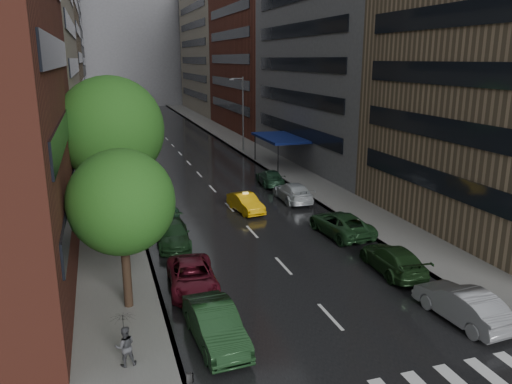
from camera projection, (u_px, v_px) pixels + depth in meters
ground at (377, 367)px, 18.80m from camera, size 220.00×220.00×0.00m
road at (175, 148)px, 64.84m from camera, size 14.00×140.00×0.01m
sidewalk_left at (103, 151)px, 62.20m from camera, size 4.00×140.00×0.15m
sidewalk_right at (242, 144)px, 67.45m from camera, size 4.00×140.00×0.15m
buildings_left at (44, 21)px, 64.42m from camera, size 8.00×108.00×38.00m
buildings_right at (268, 31)px, 71.50m from camera, size 8.05×109.10×36.00m
building_far at (131, 39)px, 123.31m from camera, size 40.00×14.00×32.00m
tree_near at (122, 202)px, 21.90m from camera, size 4.73×4.73×7.54m
tree_mid at (111, 130)px, 30.37m from camera, size 6.48×6.48×10.33m
tree_far at (107, 123)px, 41.54m from camera, size 5.58×5.58×8.90m
taxi at (246, 203)px, 37.78m from camera, size 2.06×4.36×1.38m
parked_cars_left at (160, 206)px, 36.98m from camera, size 2.69×42.92×1.60m
parked_cars_right at (333, 219)px, 33.77m from camera, size 2.86×30.78×1.57m
ped_black_umbrella at (124, 335)px, 18.39m from camera, size 0.96×0.98×2.09m
street_lamp_left at (118, 135)px, 42.91m from camera, size 1.74×0.22×9.00m
street_lamp_right at (242, 112)px, 61.22m from camera, size 1.74×0.22×9.00m
awning at (280, 138)px, 52.84m from camera, size 4.00×8.00×3.12m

